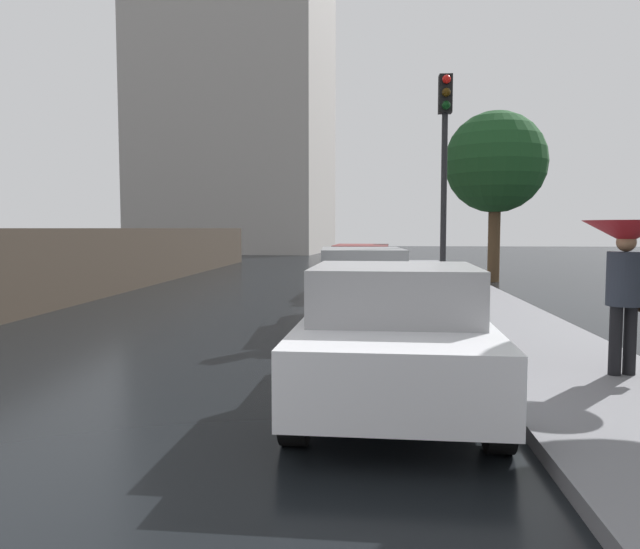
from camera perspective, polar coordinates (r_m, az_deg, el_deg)
car_white_near_kerb at (r=6.31m, az=6.89°, el=-5.59°), size 1.97×3.94×1.44m
car_silver_mid_road at (r=11.33m, az=3.91°, el=-1.04°), size 1.96×4.12×1.44m
car_red_far_ahead at (r=17.03m, az=3.85°, el=0.69°), size 1.89×4.38×1.35m
pedestrian_with_umbrella_near at (r=7.71m, az=26.55°, el=1.73°), size 0.95×0.95×1.76m
traffic_light at (r=12.76m, az=11.49°, el=11.29°), size 0.26×0.39×4.70m
street_tree_mid at (r=21.62m, az=15.99°, el=9.93°), size 3.38×3.38×5.70m
distant_tower at (r=49.29m, az=-7.72°, el=17.93°), size 14.38×12.92×32.39m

